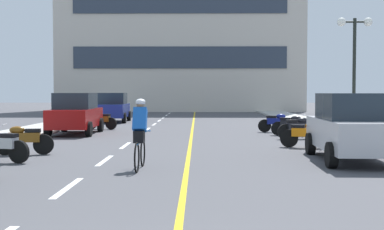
{
  "coord_description": "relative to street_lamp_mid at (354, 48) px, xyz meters",
  "views": [
    {
      "loc": [
        0.51,
        -3.91,
        1.84
      ],
      "look_at": [
        0.31,
        14.84,
        1.03
      ],
      "focal_mm": 48.51,
      "sensor_mm": 36.0,
      "label": 1
    }
  ],
  "objects": [
    {
      "name": "parked_car_mid",
      "position": [
        -11.91,
        1.22,
        -2.76
      ],
      "size": [
        1.97,
        4.22,
        1.82
      ],
      "color": "black",
      "rests_on": "ground"
    },
    {
      "name": "parked_car_near",
      "position": [
        -2.35,
        -7.68,
        -2.76
      ],
      "size": [
        2.04,
        4.26,
        1.82
      ],
      "color": "black",
      "rests_on": "ground"
    },
    {
      "name": "street_lamp_mid",
      "position": [
        0.0,
        0.0,
        0.0
      ],
      "size": [
        1.46,
        0.36,
        4.82
      ],
      "color": "black",
      "rests_on": "curb_right"
    },
    {
      "name": "motorcycle_8",
      "position": [
        -2.84,
        2.34,
        -3.2
      ],
      "size": [
        1.7,
        0.6,
        0.92
      ],
      "color": "black",
      "rests_on": "ground"
    },
    {
      "name": "motorcycle_7",
      "position": [
        -2.52,
        0.36,
        -3.2
      ],
      "size": [
        1.66,
        0.74,
        0.92
      ],
      "color": "black",
      "rests_on": "ground"
    },
    {
      "name": "lane_dash_4",
      "position": [
        -9.02,
        0.27,
        -3.67
      ],
      "size": [
        0.14,
        2.2,
        0.01
      ],
      "primitive_type": "cube",
      "color": "silver",
      "rests_on": "ground"
    },
    {
      "name": "motorcycle_9",
      "position": [
        -11.34,
        4.18,
        -3.2
      ],
      "size": [
        1.64,
        0.78,
        0.92
      ],
      "color": "black",
      "rests_on": "ground"
    },
    {
      "name": "motorcycle_6",
      "position": [
        -2.53,
        -1.16,
        -3.2
      ],
      "size": [
        1.67,
        0.68,
        0.92
      ],
      "color": "black",
      "rests_on": "ground"
    },
    {
      "name": "lane_dash_11",
      "position": [
        -9.02,
        28.27,
        -3.67
      ],
      "size": [
        0.14,
        2.2,
        0.01
      ],
      "primitive_type": "cube",
      "color": "silver",
      "rests_on": "ground"
    },
    {
      "name": "lane_dash_8",
      "position": [
        -9.02,
        16.27,
        -3.67
      ],
      "size": [
        0.14,
        2.2,
        0.01
      ],
      "primitive_type": "cube",
      "color": "silver",
      "rests_on": "ground"
    },
    {
      "name": "lane_dash_6",
      "position": [
        -9.02,
        8.27,
        -3.67
      ],
      "size": [
        0.14,
        2.2,
        0.01
      ],
      "primitive_type": "cube",
      "color": "silver",
      "rests_on": "ground"
    },
    {
      "name": "ground_plane",
      "position": [
        -7.02,
        3.27,
        -3.68
      ],
      "size": [
        140.0,
        140.0,
        0.0
      ],
      "primitive_type": "plane",
      "color": "#47474C"
    },
    {
      "name": "office_building",
      "position": [
        -8.17,
        31.52,
        4.9
      ],
      "size": [
        23.91,
        8.62,
        17.15
      ],
      "color": "beige",
      "rests_on": "ground"
    },
    {
      "name": "cyclist_rider",
      "position": [
        -7.89,
        -9.27,
        -2.79
      ],
      "size": [
        0.42,
        1.77,
        1.71
      ],
      "color": "black",
      "rests_on": "ground"
    },
    {
      "name": "lane_dash_3",
      "position": [
        -9.02,
        -3.73,
        -3.67
      ],
      "size": [
        0.14,
        2.2,
        0.01
      ],
      "primitive_type": "cube",
      "color": "silver",
      "rests_on": "ground"
    },
    {
      "name": "centre_line_yellow",
      "position": [
        -6.77,
        6.27,
        -3.67
      ],
      "size": [
        0.12,
        66.0,
        0.01
      ],
      "primitive_type": "cube",
      "color": "gold",
      "rests_on": "ground"
    },
    {
      "name": "motorcycle_3",
      "position": [
        -11.68,
        -8.13,
        -3.2
      ],
      "size": [
        1.64,
        0.78,
        0.92
      ],
      "color": "black",
      "rests_on": "ground"
    },
    {
      "name": "lane_dash_2",
      "position": [
        -9.02,
        -7.73,
        -3.67
      ],
      "size": [
        0.14,
        2.2,
        0.01
      ],
      "primitive_type": "cube",
      "color": "silver",
      "rests_on": "ground"
    },
    {
      "name": "lane_dash_9",
      "position": [
        -9.02,
        20.27,
        -3.67
      ],
      "size": [
        0.14,
        2.2,
        0.01
      ],
      "primitive_type": "cube",
      "color": "silver",
      "rests_on": "ground"
    },
    {
      "name": "curb_left",
      "position": [
        -14.22,
        6.27,
        -3.62
      ],
      "size": [
        2.4,
        72.0,
        0.12
      ],
      "primitive_type": "cube",
      "color": "#A8A8A3",
      "rests_on": "ground"
    },
    {
      "name": "lane_dash_10",
      "position": [
        -9.02,
        24.27,
        -3.67
      ],
      "size": [
        0.14,
        2.2,
        0.01
      ],
      "primitive_type": "cube",
      "color": "silver",
      "rests_on": "ground"
    },
    {
      "name": "curb_right",
      "position": [
        0.18,
        6.27,
        -3.62
      ],
      "size": [
        2.4,
        72.0,
        0.12
      ],
      "primitive_type": "cube",
      "color": "#A8A8A3",
      "rests_on": "ground"
    },
    {
      "name": "parked_car_far",
      "position": [
        -11.8,
        10.68,
        -2.76
      ],
      "size": [
        2.02,
        4.25,
        1.82
      ],
      "color": "black",
      "rests_on": "ground"
    },
    {
      "name": "motorcycle_5",
      "position": [
        -2.9,
        -4.46,
        -3.2
      ],
      "size": [
        1.63,
        0.81,
        0.92
      ],
      "color": "black",
      "rests_on": "ground"
    },
    {
      "name": "motorcycle_4",
      "position": [
        -11.63,
        -6.48,
        -3.2
      ],
      "size": [
        1.69,
        0.6,
        0.92
      ],
      "color": "black",
      "rests_on": "ground"
    },
    {
      "name": "lane_dash_1",
      "position": [
        -9.02,
        -11.73,
        -3.67
      ],
      "size": [
        0.14,
        2.2,
        0.01
      ],
      "primitive_type": "cube",
      "color": "silver",
      "rests_on": "ground"
    },
    {
      "name": "lane_dash_7",
      "position": [
        -9.02,
        12.27,
        -3.67
      ],
      "size": [
        0.14,
        2.2,
        0.01
      ],
      "primitive_type": "cube",
      "color": "silver",
      "rests_on": "ground"
    },
    {
      "name": "lane_dash_5",
      "position": [
        -9.02,
        4.27,
        -3.67
      ],
      "size": [
        0.14,
        2.2,
        0.01
      ],
      "primitive_type": "cube",
      "color": "silver",
      "rests_on": "ground"
    }
  ]
}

